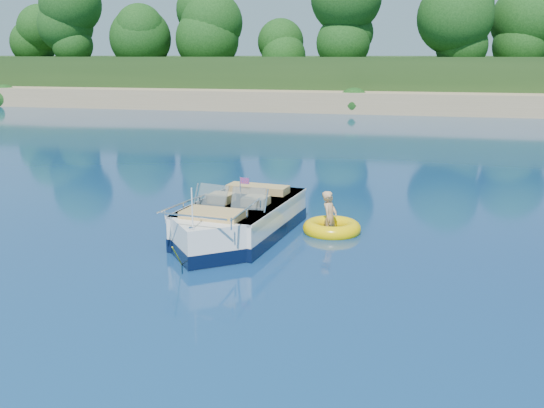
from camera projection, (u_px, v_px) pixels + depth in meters
name	position (u px, v px, depth m)	size (l,w,h in m)	color
ground	(161.00, 285.00, 11.29)	(160.00, 160.00, 0.00)	#0A1C4C
shoreline	(381.00, 83.00, 71.24)	(170.00, 59.00, 6.00)	#9A8359
treeline	(366.00, 37.00, 48.66)	(150.00, 7.12, 8.19)	black
motorboat	(236.00, 224.00, 14.05)	(2.43, 5.60, 1.87)	white
tow_tube	(332.00, 228.00, 14.62)	(1.63, 1.63, 0.37)	#FFCE02
boy	(330.00, 231.00, 14.71)	(0.51, 0.33, 1.40)	tan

